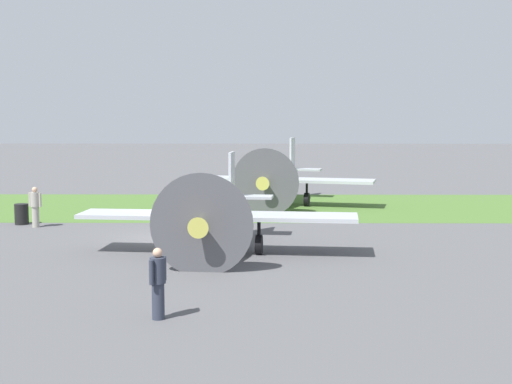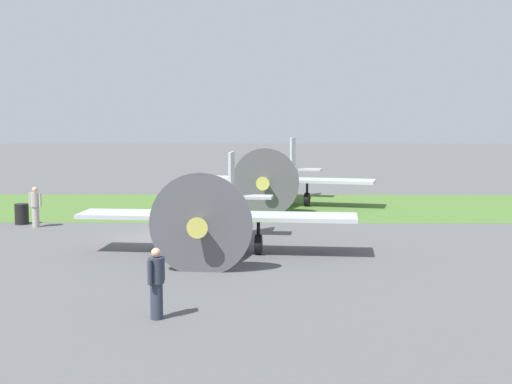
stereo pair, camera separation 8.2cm
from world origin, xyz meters
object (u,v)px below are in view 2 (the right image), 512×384
(fuel_drum, at_px, (22,214))
(ground_crew_chief, at_px, (156,282))
(airplane_lead, at_px, (218,211))
(ground_crew_mechanic, at_px, (35,206))
(airplane_wingman, at_px, (280,176))

(fuel_drum, bearing_deg, ground_crew_chief, 118.80)
(airplane_lead, bearing_deg, fuel_drum, -28.59)
(ground_crew_chief, relative_size, ground_crew_mechanic, 1.00)
(airplane_wingman, relative_size, ground_crew_chief, 5.81)
(airplane_lead, relative_size, ground_crew_mechanic, 5.68)
(airplane_wingman, height_order, fuel_drum, airplane_wingman)
(ground_crew_chief, height_order, ground_crew_mechanic, same)
(airplane_lead, xyz_separation_m, ground_crew_mechanic, (8.12, -5.35, -0.55))
(airplane_lead, distance_m, fuel_drum, 10.92)
(ground_crew_chief, xyz_separation_m, ground_crew_mechanic, (7.17, -13.82, 0.00))
(airplane_wingman, xyz_separation_m, ground_crew_chief, (3.41, 21.47, -0.58))
(airplane_wingman, distance_m, ground_crew_mechanic, 13.08)
(airplane_lead, bearing_deg, ground_crew_mechanic, -27.62)
(airplane_lead, xyz_separation_m, airplane_wingman, (-2.46, -13.01, 0.03))
(airplane_lead, xyz_separation_m, fuel_drum, (8.98, -6.13, -1.01))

